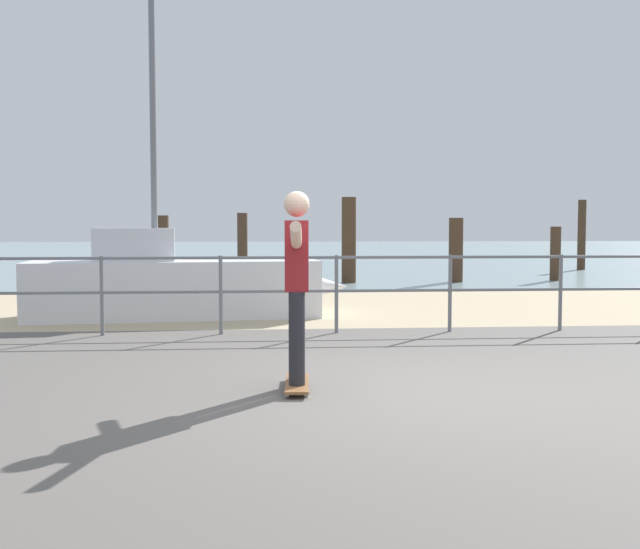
{
  "coord_description": "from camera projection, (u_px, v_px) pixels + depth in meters",
  "views": [
    {
      "loc": [
        -1.03,
        -6.35,
        1.44
      ],
      "look_at": [
        -0.35,
        2.0,
        0.9
      ],
      "focal_mm": 42.7,
      "sensor_mm": 36.0,
      "label": 1
    }
  ],
  "objects": [
    {
      "name": "skateboarder",
      "position": [
        297.0,
        275.0,
        6.54
      ],
      "size": [
        0.22,
        1.45,
        1.65
      ],
      "color": "#26262B",
      "rests_on": "skateboard"
    },
    {
      "name": "groyne_post_1",
      "position": [
        242.0,
        243.0,
        22.69
      ],
      "size": [
        0.31,
        0.31,
        1.81
      ],
      "primitive_type": "cylinder",
      "color": "#422D1E",
      "rests_on": "ground"
    },
    {
      "name": "railing_fence",
      "position": [
        279.0,
        282.0,
        9.96
      ],
      "size": [
        10.71,
        0.05,
        1.05
      ],
      "color": "slate",
      "rests_on": "ground"
    },
    {
      "name": "groyne_post_0",
      "position": [
        163.0,
        242.0,
        25.41
      ],
      "size": [
        0.39,
        0.39,
        1.77
      ],
      "primitive_type": "cylinder",
      "color": "#422D1E",
      "rests_on": "ground"
    },
    {
      "name": "sailboat",
      "position": [
        185.0,
        284.0,
        11.86
      ],
      "size": [
        5.04,
        1.85,
        5.7
      ],
      "color": "silver",
      "rests_on": "ground"
    },
    {
      "name": "beach_strip",
      "position": [
        317.0,
        307.0,
        13.45
      ],
      "size": [
        24.0,
        6.0,
        0.04
      ],
      "primitive_type": "cube",
      "color": "tan",
      "rests_on": "ground"
    },
    {
      "name": "sea_surface",
      "position": [
        277.0,
        252.0,
        41.3
      ],
      "size": [
        72.0,
        50.0,
        0.04
      ],
      "primitive_type": "cube",
      "color": "#849EA3",
      "rests_on": "ground"
    },
    {
      "name": "ground_plane",
      "position": [
        402.0,
        425.0,
        5.5
      ],
      "size": [
        24.0,
        10.0,
        0.04
      ],
      "primitive_type": "cube",
      "color": "#605B56",
      "rests_on": "ground"
    },
    {
      "name": "groyne_post_4",
      "position": [
        555.0,
        254.0,
        19.59
      ],
      "size": [
        0.27,
        0.27,
        1.41
      ],
      "primitive_type": "cylinder",
      "color": "#422D1E",
      "rests_on": "ground"
    },
    {
      "name": "groyne_post_5",
      "position": [
        582.0,
        235.0,
        24.36
      ],
      "size": [
        0.25,
        0.25,
        2.26
      ],
      "primitive_type": "cylinder",
      "color": "#422D1E",
      "rests_on": "ground"
    },
    {
      "name": "skateboard",
      "position": [
        297.0,
        384.0,
        6.6
      ],
      "size": [
        0.25,
        0.81,
        0.08
      ],
      "color": "brown",
      "rests_on": "ground"
    },
    {
      "name": "groyne_post_3",
      "position": [
        456.0,
        250.0,
        19.03
      ],
      "size": [
        0.36,
        0.36,
        1.63
      ],
      "primitive_type": "cylinder",
      "color": "#422D1E",
      "rests_on": "ground"
    },
    {
      "name": "groyne_post_2",
      "position": [
        349.0,
        240.0,
        18.78
      ],
      "size": [
        0.36,
        0.36,
        2.14
      ],
      "primitive_type": "cylinder",
      "color": "#422D1E",
      "rests_on": "ground"
    }
  ]
}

